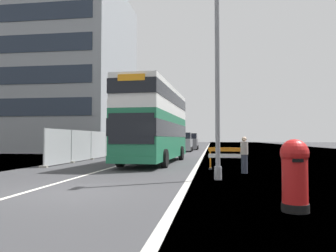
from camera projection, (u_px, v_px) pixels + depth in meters
ground at (94, 194)px, 9.43m from camera, size 140.00×280.00×0.10m
double_decker_bus at (156, 123)px, 21.03m from camera, size 3.07×11.30×4.81m
lamppost_foreground at (217, 82)px, 12.46m from camera, size 0.29×0.70×7.89m
red_pillar_postbox at (295, 172)px, 6.94m from camera, size 0.60×0.60×1.54m
roadworks_barrier at (227, 156)px, 16.31m from camera, size 1.86×0.56×1.11m
construction_site_fence at (91, 146)px, 24.10m from camera, size 0.44×13.80×2.17m
car_oncoming_near at (184, 143)px, 39.40m from camera, size 1.97×4.25×2.27m
car_receding_mid at (191, 142)px, 46.27m from camera, size 2.01×4.59×2.30m
bare_tree_far_verge_near at (95, 130)px, 41.78m from camera, size 2.09×2.85×5.28m
bare_tree_far_verge_mid at (128, 134)px, 63.72m from camera, size 2.88×2.50×4.24m
pedestrian_at_kerb at (244, 155)px, 14.58m from camera, size 0.34×0.34×1.64m
backdrop_office_block at (6, 74)px, 42.44m from camera, size 31.21×15.55×19.90m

